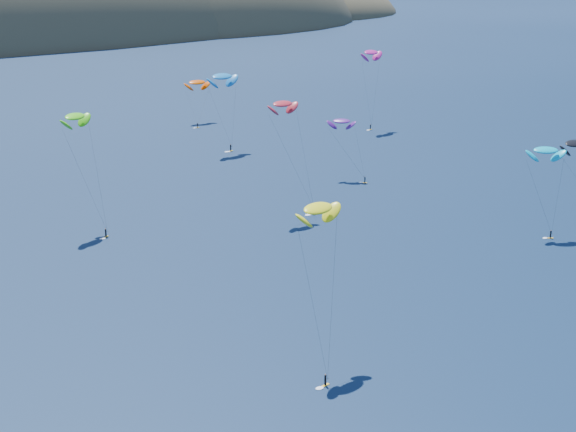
{
  "coord_description": "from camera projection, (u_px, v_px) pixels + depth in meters",
  "views": [
    {
      "loc": [
        -74.74,
        -43.11,
        58.22
      ],
      "look_at": [
        2.29,
        80.0,
        9.0
      ],
      "focal_mm": 50.0,
      "sensor_mm": 36.0,
      "label": 1
    }
  ],
  "objects": [
    {
      "name": "kitesurfer_8",
      "position": [
        371.0,
        52.0,
        261.58
      ],
      "size": [
        10.42,
        6.99,
        27.64
      ],
      "rotation": [
        0.0,
        0.0,
        0.26
      ],
      "color": "yellow",
      "rests_on": "ground"
    },
    {
      "name": "kitesurfer_3",
      "position": [
        75.0,
        117.0,
        167.82
      ],
      "size": [
        9.04,
        14.23,
        26.44
      ],
      "rotation": [
        0.0,
        0.0,
        0.55
      ],
      "color": "yellow",
      "rests_on": "ground"
    },
    {
      "name": "kitesurfer_7",
      "position": [
        575.0,
        144.0,
        178.19
      ],
      "size": [
        8.73,
        10.35,
        18.76
      ],
      "rotation": [
        0.0,
        0.0,
        -0.01
      ],
      "color": "yellow",
      "rests_on": "ground"
    },
    {
      "name": "kitesurfer_2",
      "position": [
        318.0,
        209.0,
        113.77
      ],
      "size": [
        9.51,
        11.91,
        24.97
      ],
      "rotation": [
        0.0,
        0.0,
        0.2
      ],
      "color": "yellow",
      "rests_on": "ground"
    },
    {
      "name": "kitesurfer_6",
      "position": [
        342.0,
        121.0,
        207.73
      ],
      "size": [
        7.57,
        12.53,
        16.88
      ],
      "rotation": [
        0.0,
        0.0,
        -0.69
      ],
      "color": "yellow",
      "rests_on": "ground"
    },
    {
      "name": "kitesurfer_9",
      "position": [
        283.0,
        104.0,
        176.36
      ],
      "size": [
        9.68,
        7.58,
        27.21
      ],
      "rotation": [
        0.0,
        0.0,
        0.12
      ],
      "color": "yellow",
      "rests_on": "ground"
    },
    {
      "name": "kitesurfer_4",
      "position": [
        222.0,
        76.0,
        233.73
      ],
      "size": [
        11.47,
        7.17,
        24.81
      ],
      "rotation": [
        0.0,
        0.0,
        0.21
      ],
      "color": "yellow",
      "rests_on": "ground"
    },
    {
      "name": "kitesurfer_5",
      "position": [
        546.0,
        150.0,
        166.12
      ],
      "size": [
        8.77,
        8.61,
        20.08
      ],
      "rotation": [
        0.0,
        0.0,
        -0.52
      ],
      "color": "yellow",
      "rests_on": "ground"
    },
    {
      "name": "kitesurfer_11",
      "position": [
        197.0,
        82.0,
        275.04
      ],
      "size": [
        10.46,
        12.43,
        16.04
      ],
      "rotation": [
        0.0,
        0.0,
        -0.04
      ],
      "color": "yellow",
      "rests_on": "ground"
    }
  ]
}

